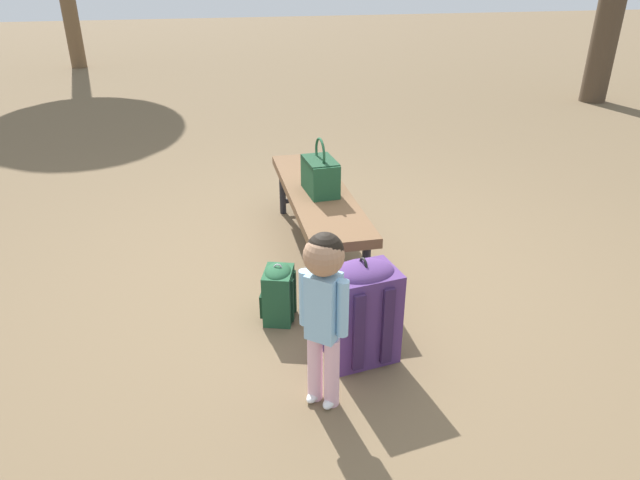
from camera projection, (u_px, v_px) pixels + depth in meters
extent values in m
plane|color=brown|center=(324.00, 284.00, 3.52)|extent=(40.00, 40.00, 0.00)
cube|color=brown|center=(318.00, 194.00, 3.75)|extent=(1.61, 0.44, 0.06)
cylinder|color=black|center=(366.00, 272.00, 3.26)|extent=(0.05, 0.05, 0.39)
cylinder|color=black|center=(319.00, 277.00, 3.21)|extent=(0.05, 0.05, 0.39)
cylinder|color=black|center=(317.00, 188.00, 4.49)|extent=(0.05, 0.05, 0.39)
cylinder|color=black|center=(283.00, 190.00, 4.44)|extent=(0.05, 0.05, 0.39)
cylinder|color=black|center=(342.00, 288.00, 3.28)|extent=(0.05, 0.28, 0.04)
cylinder|color=black|center=(300.00, 200.00, 4.51)|extent=(0.05, 0.28, 0.04)
cube|color=#1E4C2D|center=(320.00, 177.00, 3.65)|extent=(0.33, 0.19, 0.22)
cube|color=#163922|center=(320.00, 161.00, 3.61)|extent=(0.30, 0.20, 0.02)
torus|color=#1E4C2D|center=(320.00, 153.00, 3.58)|extent=(0.20, 0.03, 0.20)
cylinder|color=#E5B2C6|center=(332.00, 372.00, 2.48)|extent=(0.07, 0.07, 0.36)
cylinder|color=#E5B2C6|center=(315.00, 366.00, 2.52)|extent=(0.07, 0.07, 0.36)
ellipsoid|color=white|center=(329.00, 402.00, 2.54)|extent=(0.10, 0.10, 0.04)
ellipsoid|color=white|center=(313.00, 396.00, 2.57)|extent=(0.10, 0.10, 0.04)
cube|color=#8CBFE5|center=(324.00, 306.00, 2.35)|extent=(0.17, 0.17, 0.31)
cylinder|color=#8CBFE5|center=(343.00, 308.00, 2.31)|extent=(0.05, 0.05, 0.26)
cylinder|color=#8CBFE5|center=(305.00, 298.00, 2.39)|extent=(0.05, 0.05, 0.26)
sphere|color=#A57A5B|center=(324.00, 256.00, 2.25)|extent=(0.17, 0.17, 0.17)
sphere|color=black|center=(325.00, 251.00, 2.25)|extent=(0.16, 0.16, 0.16)
cube|color=#4C2D66|center=(362.00, 315.00, 2.77)|extent=(0.29, 0.36, 0.49)
ellipsoid|color=#4C2D66|center=(363.00, 274.00, 2.67)|extent=(0.27, 0.34, 0.11)
cube|color=#311D42|center=(350.00, 313.00, 2.92)|extent=(0.06, 0.24, 0.22)
cube|color=#311D42|center=(359.00, 333.00, 2.63)|extent=(0.03, 0.06, 0.42)
cube|color=#311D42|center=(388.00, 327.00, 2.68)|extent=(0.03, 0.06, 0.42)
torus|color=black|center=(363.00, 265.00, 2.65)|extent=(0.08, 0.02, 0.08)
cube|color=#1E4C2D|center=(279.00, 295.00, 3.11)|extent=(0.25, 0.21, 0.30)
ellipsoid|color=#1E4C2D|center=(278.00, 272.00, 3.05)|extent=(0.23, 0.20, 0.07)
cube|color=#13311D|center=(264.00, 301.00, 3.14)|extent=(0.14, 0.07, 0.14)
cube|color=#13311D|center=(292.00, 300.00, 3.06)|extent=(0.04, 0.02, 0.26)
cube|color=#13311D|center=(295.00, 292.00, 3.15)|extent=(0.04, 0.02, 0.26)
torus|color=#B2B2B7|center=(278.00, 268.00, 3.04)|extent=(0.02, 0.05, 0.05)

